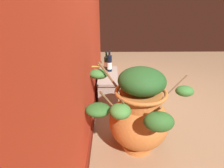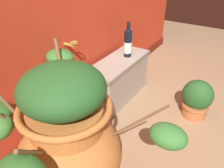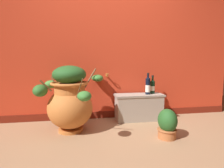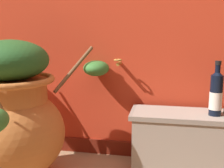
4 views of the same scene
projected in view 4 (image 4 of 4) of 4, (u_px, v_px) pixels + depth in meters
name	position (u px, v px, depth m)	size (l,w,h in m)	color
terracotta_urn	(14.00, 115.00, 1.66)	(0.93, 1.11, 0.88)	#C17033
stone_ledge	(190.00, 142.00, 1.80)	(0.77, 0.30, 0.42)	#9E9384
wine_bottle_left	(216.00, 93.00, 1.69)	(0.08, 0.08, 0.34)	black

